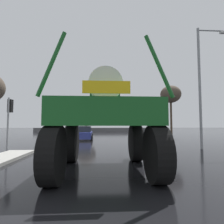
{
  "coord_description": "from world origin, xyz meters",
  "views": [
    {
      "loc": [
        1.04,
        -0.76,
        1.79
      ],
      "look_at": [
        1.64,
        10.01,
        2.5
      ],
      "focal_mm": 28.44,
      "sensor_mm": 36.0,
      "label": 1
    }
  ],
  "objects_px": {
    "sedan_ahead": "(84,133)",
    "traffic_signal_near_right": "(148,113)",
    "traffic_signal_far_left": "(79,119)",
    "traffic_signal_near_left": "(10,112)",
    "bare_tree_right": "(171,95)",
    "streetlight_near_right": "(202,81)",
    "bare_tree_far_center": "(87,110)",
    "oversize_sprayer": "(105,120)"
  },
  "relations": [
    {
      "from": "sedan_ahead",
      "to": "traffic_signal_near_right",
      "type": "bearing_deg",
      "value": -149.96
    },
    {
      "from": "sedan_ahead",
      "to": "traffic_signal_far_left",
      "type": "height_order",
      "value": "traffic_signal_far_left"
    },
    {
      "from": "sedan_ahead",
      "to": "traffic_signal_near_left",
      "type": "distance_m",
      "value": 9.53
    },
    {
      "from": "traffic_signal_far_left",
      "to": "bare_tree_right",
      "type": "relative_size",
      "value": 0.51
    },
    {
      "from": "traffic_signal_far_left",
      "to": "streetlight_near_right",
      "type": "distance_m",
      "value": 19.91
    },
    {
      "from": "streetlight_near_right",
      "to": "bare_tree_far_center",
      "type": "height_order",
      "value": "streetlight_near_right"
    },
    {
      "from": "traffic_signal_near_right",
      "to": "streetlight_near_right",
      "type": "relative_size",
      "value": 0.39
    },
    {
      "from": "oversize_sprayer",
      "to": "traffic_signal_far_left",
      "type": "height_order",
      "value": "oversize_sprayer"
    },
    {
      "from": "traffic_signal_near_left",
      "to": "traffic_signal_near_right",
      "type": "distance_m",
      "value": 9.12
    },
    {
      "from": "sedan_ahead",
      "to": "traffic_signal_far_left",
      "type": "distance_m",
      "value": 8.79
    },
    {
      "from": "streetlight_near_right",
      "to": "bare_tree_right",
      "type": "distance_m",
      "value": 10.72
    },
    {
      "from": "bare_tree_right",
      "to": "sedan_ahead",
      "type": "bearing_deg",
      "value": -167.23
    },
    {
      "from": "oversize_sprayer",
      "to": "bare_tree_right",
      "type": "bearing_deg",
      "value": -29.81
    },
    {
      "from": "sedan_ahead",
      "to": "bare_tree_far_center",
      "type": "height_order",
      "value": "bare_tree_far_center"
    },
    {
      "from": "bare_tree_right",
      "to": "traffic_signal_near_left",
      "type": "bearing_deg",
      "value": -143.87
    },
    {
      "from": "bare_tree_right",
      "to": "traffic_signal_near_right",
      "type": "bearing_deg",
      "value": -118.35
    },
    {
      "from": "traffic_signal_near_left",
      "to": "traffic_signal_near_right",
      "type": "height_order",
      "value": "traffic_signal_near_left"
    },
    {
      "from": "oversize_sprayer",
      "to": "bare_tree_far_center",
      "type": "distance_m",
      "value": 32.16
    },
    {
      "from": "sedan_ahead",
      "to": "traffic_signal_far_left",
      "type": "bearing_deg",
      "value": 10.48
    },
    {
      "from": "traffic_signal_far_left",
      "to": "bare_tree_far_center",
      "type": "bearing_deg",
      "value": 87.94
    },
    {
      "from": "traffic_signal_near_right",
      "to": "bare_tree_far_center",
      "type": "distance_m",
      "value": 27.87
    },
    {
      "from": "oversize_sprayer",
      "to": "traffic_signal_far_left",
      "type": "relative_size",
      "value": 1.45
    },
    {
      "from": "streetlight_near_right",
      "to": "sedan_ahead",
      "type": "bearing_deg",
      "value": 139.0
    },
    {
      "from": "streetlight_near_right",
      "to": "bare_tree_right",
      "type": "bearing_deg",
      "value": 80.0
    },
    {
      "from": "oversize_sprayer",
      "to": "bare_tree_far_center",
      "type": "bearing_deg",
      "value": 6.0
    },
    {
      "from": "oversize_sprayer",
      "to": "sedan_ahead",
      "type": "height_order",
      "value": "oversize_sprayer"
    },
    {
      "from": "traffic_signal_near_left",
      "to": "traffic_signal_far_left",
      "type": "relative_size",
      "value": 0.99
    },
    {
      "from": "streetlight_near_right",
      "to": "oversize_sprayer",
      "type": "bearing_deg",
      "value": -143.27
    },
    {
      "from": "oversize_sprayer",
      "to": "sedan_ahead",
      "type": "xyz_separation_m",
      "value": [
        -2.14,
        13.31,
        -1.21
      ]
    },
    {
      "from": "streetlight_near_right",
      "to": "bare_tree_far_center",
      "type": "distance_m",
      "value": 28.59
    },
    {
      "from": "bare_tree_right",
      "to": "bare_tree_far_center",
      "type": "relative_size",
      "value": 1.02
    },
    {
      "from": "streetlight_near_right",
      "to": "bare_tree_far_center",
      "type": "relative_size",
      "value": 1.32
    },
    {
      "from": "traffic_signal_near_left",
      "to": "bare_tree_right",
      "type": "bearing_deg",
      "value": 36.13
    },
    {
      "from": "traffic_signal_near_left",
      "to": "traffic_signal_near_right",
      "type": "relative_size",
      "value": 1.0
    },
    {
      "from": "traffic_signal_far_left",
      "to": "bare_tree_right",
      "type": "xyz_separation_m",
      "value": [
        12.84,
        -5.9,
        3.07
      ]
    },
    {
      "from": "bare_tree_right",
      "to": "oversize_sprayer",
      "type": "bearing_deg",
      "value": -119.48
    },
    {
      "from": "traffic_signal_near_left",
      "to": "streetlight_near_right",
      "type": "bearing_deg",
      "value": 1.95
    },
    {
      "from": "sedan_ahead",
      "to": "bare_tree_far_center",
      "type": "relative_size",
      "value": 0.62
    },
    {
      "from": "traffic_signal_far_left",
      "to": "bare_tree_right",
      "type": "height_order",
      "value": "bare_tree_right"
    },
    {
      "from": "traffic_signal_far_left",
      "to": "bare_tree_far_center",
      "type": "distance_m",
      "value": 10.36
    },
    {
      "from": "traffic_signal_near_right",
      "to": "bare_tree_far_center",
      "type": "height_order",
      "value": "bare_tree_far_center"
    },
    {
      "from": "oversize_sprayer",
      "to": "sedan_ahead",
      "type": "bearing_deg",
      "value": 8.8
    }
  ]
}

